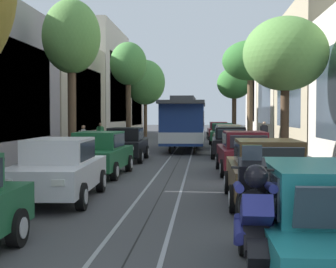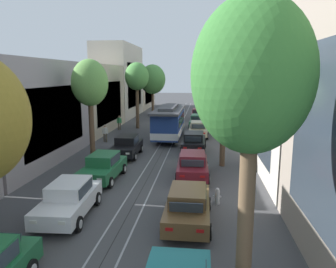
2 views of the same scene
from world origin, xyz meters
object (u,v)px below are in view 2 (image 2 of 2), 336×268
at_px(parked_car_green_sixth_right, 198,121).
at_px(street_tree_kerb_right_near, 252,80).
at_px(street_tree_kerb_left_second, 90,84).
at_px(pedestrian_on_right_pavement, 223,123).
at_px(street_tree_kerb_right_mid, 215,77).
at_px(pedestrian_on_left_pavement, 105,133).
at_px(pedestrian_crossing_far, 119,122).
at_px(parked_car_black_fourth_left, 127,146).
at_px(parked_car_black_fourth_right, 194,142).
at_px(fire_hydrant, 217,196).
at_px(parked_car_beige_fifth_right, 198,129).
at_px(street_tree_kerb_right_second, 224,97).
at_px(parked_car_white_second_left, 69,199).
at_px(parked_car_brown_second_right, 188,205).
at_px(street_tree_kerb_right_fourth, 211,80).
at_px(street_tree_kerb_left_mid, 137,77).
at_px(parked_car_green_mid_left, 103,167).
at_px(parked_car_maroon_mid_right, 193,165).
at_px(cable_car_trolley, 169,122).
at_px(street_tree_kerb_left_fourth, 153,79).
at_px(parked_car_maroon_far_right, 198,114).

relative_size(parked_car_green_sixth_right, street_tree_kerb_right_near, 0.54).
xyz_separation_m(street_tree_kerb_left_second, pedestrian_on_right_pavement, (10.12, 12.99, -4.59)).
bearing_deg(street_tree_kerb_right_mid, pedestrian_on_left_pavement, -147.52).
distance_m(pedestrian_on_left_pavement, pedestrian_crossing_far, 6.65).
height_order(parked_car_black_fourth_left, pedestrian_on_right_pavement, pedestrian_on_right_pavement).
height_order(parked_car_black_fourth_right, fire_hydrant, parked_car_black_fourth_right).
bearing_deg(parked_car_beige_fifth_right, pedestrian_on_right_pavement, 46.86).
height_order(parked_car_black_fourth_right, street_tree_kerb_right_second, street_tree_kerb_right_second).
distance_m(street_tree_kerb_left_second, pedestrian_on_right_pavement, 17.09).
relative_size(parked_car_white_second_left, street_tree_kerb_right_mid, 0.59).
bearing_deg(parked_car_white_second_left, pedestrian_on_left_pavement, 101.71).
relative_size(parked_car_brown_second_right, street_tree_kerb_right_mid, 0.59).
height_order(parked_car_beige_fifth_right, fire_hydrant, parked_car_beige_fifth_right).
bearing_deg(street_tree_kerb_right_mid, street_tree_kerb_right_second, -89.23).
height_order(parked_car_black_fourth_left, street_tree_kerb_right_fourth, street_tree_kerb_right_fourth).
relative_size(street_tree_kerb_right_second, pedestrian_on_right_pavement, 3.67).
bearing_deg(street_tree_kerb_left_mid, street_tree_kerb_right_mid, -9.60).
height_order(street_tree_kerb_left_second, street_tree_kerb_right_fourth, street_tree_kerb_left_second).
distance_m(parked_car_white_second_left, parked_car_black_fourth_right, 13.96).
relative_size(street_tree_kerb_right_second, pedestrian_crossing_far, 3.96).
distance_m(parked_car_green_mid_left, parked_car_beige_fifth_right, 15.17).
distance_m(parked_car_maroon_mid_right, cable_car_trolley, 11.86).
bearing_deg(pedestrian_on_right_pavement, cable_car_trolley, -140.65).
xyz_separation_m(street_tree_kerb_left_fourth, street_tree_kerb_right_fourth, (8.95, 0.50, -0.14)).
xyz_separation_m(street_tree_kerb_right_mid, cable_car_trolley, (-4.47, -4.65, -4.28)).
height_order(street_tree_kerb_right_fourth, pedestrian_on_right_pavement, street_tree_kerb_right_fourth).
bearing_deg(street_tree_kerb_right_second, street_tree_kerb_right_fourth, 90.69).
relative_size(parked_car_white_second_left, street_tree_kerb_left_second, 0.60).
relative_size(parked_car_maroon_mid_right, parked_car_maroon_far_right, 1.00).
bearing_deg(parked_car_black_fourth_left, fire_hydrant, -52.88).
bearing_deg(street_tree_kerb_left_mid, parked_car_maroon_mid_right, -68.11).
xyz_separation_m(parked_car_maroon_far_right, street_tree_kerb_left_mid, (-6.93, -7.78, 5.13)).
bearing_deg(parked_car_green_sixth_right, parked_car_maroon_far_right, 90.87).
xyz_separation_m(parked_car_maroon_mid_right, parked_car_green_sixth_right, (-0.07, 18.84, 0.00)).
relative_size(parked_car_black_fourth_right, street_tree_kerb_right_second, 0.69).
xyz_separation_m(street_tree_kerb_left_fourth, pedestrian_crossing_far, (-1.60, -14.22, -4.57)).
height_order(parked_car_black_fourth_right, street_tree_kerb_right_near, street_tree_kerb_right_near).
xyz_separation_m(street_tree_kerb_right_second, street_tree_kerb_right_mid, (-0.18, 13.39, 1.18)).
relative_size(parked_car_black_fourth_left, parked_car_maroon_far_right, 1.00).
xyz_separation_m(parked_car_white_second_left, street_tree_kerb_left_fourth, (-2.07, 36.57, 4.67)).
height_order(parked_car_black_fourth_left, pedestrian_crossing_far, pedestrian_crossing_far).
relative_size(parked_car_brown_second_right, street_tree_kerb_right_fourth, 0.63).
xyz_separation_m(street_tree_kerb_right_mid, pedestrian_crossing_far, (-10.71, 0.09, -5.03)).
xyz_separation_m(cable_car_trolley, pedestrian_on_right_pavement, (5.44, 4.46, -0.68)).
relative_size(parked_car_black_fourth_left, street_tree_kerb_left_mid, 0.57).
distance_m(parked_car_green_mid_left, parked_car_green_sixth_right, 20.52).
height_order(street_tree_kerb_left_mid, street_tree_kerb_right_fourth, street_tree_kerb_left_mid).
xyz_separation_m(parked_car_maroon_far_right, fire_hydrant, (1.52, -29.46, -0.38)).
xyz_separation_m(parked_car_brown_second_right, street_tree_kerb_right_mid, (1.74, 22.35, 5.14)).
relative_size(street_tree_kerb_right_mid, pedestrian_on_right_pavement, 4.28).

